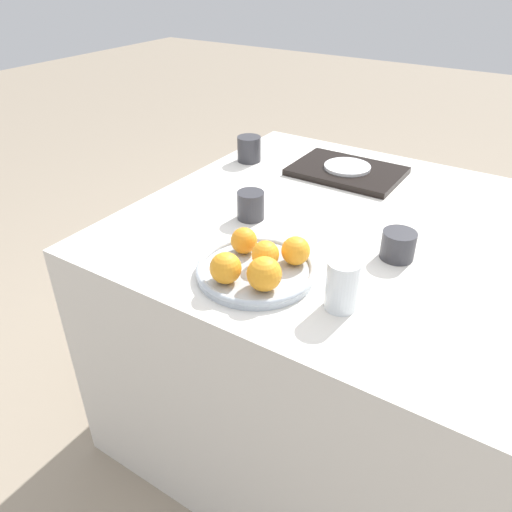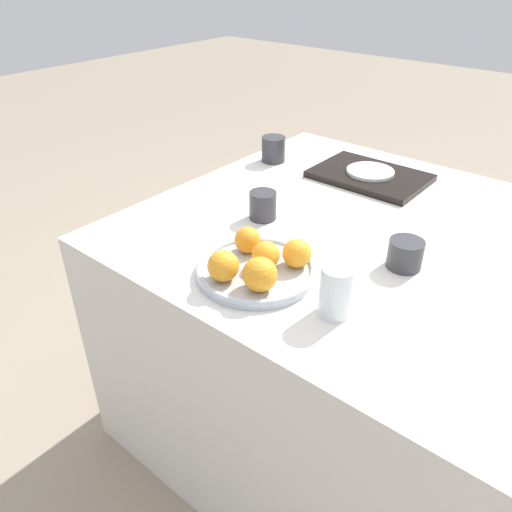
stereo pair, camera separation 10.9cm
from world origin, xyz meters
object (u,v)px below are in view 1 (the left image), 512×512
at_px(water_glass, 342,285).
at_px(cup_2, 249,149).
at_px(orange_0, 265,254).
at_px(serving_tray, 347,171).
at_px(orange_4, 264,274).
at_px(side_plate, 347,167).
at_px(orange_3, 296,251).
at_px(orange_1, 244,241).
at_px(cup_1, 398,245).
at_px(cup_3, 251,205).
at_px(orange_2, 226,268).
at_px(fruit_platter, 256,270).

distance_m(water_glass, cup_2, 0.84).
xyz_separation_m(orange_0, serving_tray, (-0.08, 0.63, -0.04)).
height_order(orange_4, water_glass, water_glass).
bearing_deg(side_plate, orange_3, -77.35).
height_order(orange_1, orange_3, orange_3).
height_order(orange_0, water_glass, water_glass).
bearing_deg(serving_tray, orange_3, -77.35).
xyz_separation_m(cup_1, cup_2, (-0.64, 0.33, 0.01)).
relative_size(cup_1, cup_2, 0.95).
bearing_deg(cup_2, cup_1, -27.59).
relative_size(water_glass, cup_3, 1.42).
bearing_deg(side_plate, cup_2, -167.71).
distance_m(orange_3, cup_1, 0.25).
bearing_deg(cup_1, cup_3, -177.37).
distance_m(orange_2, water_glass, 0.24).
xyz_separation_m(orange_1, orange_2, (0.03, -0.12, 0.00)).
bearing_deg(orange_0, orange_4, -59.64).
distance_m(orange_1, cup_1, 0.36).
distance_m(orange_3, orange_4, 0.12).
distance_m(fruit_platter, orange_1, 0.08).
height_order(orange_0, cup_2, cup_2).
bearing_deg(cup_1, orange_2, -129.88).
bearing_deg(fruit_platter, cup_3, 125.74).
relative_size(orange_1, cup_2, 0.73).
bearing_deg(fruit_platter, water_glass, -1.29).
xyz_separation_m(orange_2, cup_3, (-0.13, 0.30, -0.01)).
height_order(cup_1, cup_2, cup_2).
distance_m(orange_0, orange_1, 0.08).
bearing_deg(orange_1, cup_3, 118.93).
bearing_deg(cup_1, orange_1, -146.72).
height_order(orange_1, orange_4, orange_4).
relative_size(orange_1, cup_1, 0.78).
bearing_deg(side_plate, orange_0, -82.73).
height_order(orange_2, water_glass, water_glass).
relative_size(serving_tray, cup_3, 4.50).
bearing_deg(serving_tray, orange_2, -86.74).
distance_m(cup_1, cup_2, 0.72).
distance_m(orange_2, cup_2, 0.75).
xyz_separation_m(orange_3, water_glass, (0.15, -0.07, 0.00)).
relative_size(side_plate, cup_2, 1.76).
relative_size(water_glass, cup_2, 1.28).
relative_size(orange_2, orange_4, 0.93).
bearing_deg(orange_4, cup_3, 127.87).
bearing_deg(side_plate, fruit_platter, -83.99).
bearing_deg(fruit_platter, cup_2, 124.71).
xyz_separation_m(water_glass, side_plate, (-0.28, 0.65, -0.03)).
distance_m(orange_2, orange_4, 0.09).
distance_m(orange_3, cup_3, 0.27).
bearing_deg(cup_2, orange_0, -53.55).
height_order(side_plate, cup_1, cup_1).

